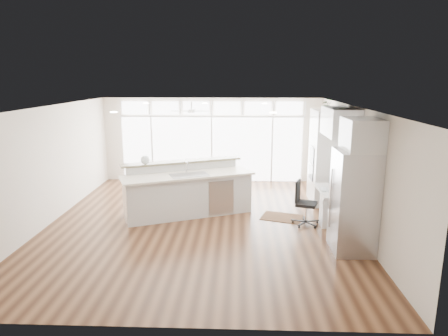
{
  "coord_description": "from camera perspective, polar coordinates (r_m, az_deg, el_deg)",
  "views": [
    {
      "loc": [
        0.9,
        -8.79,
        3.34
      ],
      "look_at": [
        0.53,
        0.6,
        1.19
      ],
      "focal_mm": 32.0,
      "sensor_mm": 36.0,
      "label": 1
    }
  ],
  "objects": [
    {
      "name": "floor",
      "position": [
        9.44,
        -3.38,
        -7.93
      ],
      "size": [
        7.0,
        8.0,
        0.02
      ],
      "primitive_type": "cube",
      "color": "#3C2112",
      "rests_on": "ground"
    },
    {
      "name": "desk_window",
      "position": [
        9.61,
        17.68,
        1.52
      ],
      "size": [
        0.04,
        0.85,
        0.85
      ],
      "primitive_type": "cube",
      "color": "white",
      "rests_on": "wall_right"
    },
    {
      "name": "fridge_cabinet",
      "position": [
        7.84,
        19.13,
        4.54
      ],
      "size": [
        0.64,
        0.9,
        0.6
      ],
      "primitive_type": "cube",
      "color": "silver",
      "rests_on": "wall_right"
    },
    {
      "name": "monitor",
      "position": [
        9.64,
        15.09,
        -1.95
      ],
      "size": [
        0.15,
        0.46,
        0.38
      ],
      "primitive_type": "cube",
      "rotation": [
        0.0,
        0.0,
        -0.16
      ],
      "color": "black",
      "rests_on": "desk_nook"
    },
    {
      "name": "oven_cabinet",
      "position": [
        11.03,
        14.11,
        1.55
      ],
      "size": [
        0.64,
        1.2,
        2.5
      ],
      "primitive_type": "cube",
      "color": "silver",
      "rests_on": "floor"
    },
    {
      "name": "keyboard",
      "position": [
        9.65,
        14.04,
        -2.99
      ],
      "size": [
        0.16,
        0.32,
        0.02
      ],
      "primitive_type": "cube",
      "rotation": [
        0.0,
        0.0,
        -0.16
      ],
      "color": "silver",
      "rests_on": "desk_nook"
    },
    {
      "name": "rug",
      "position": [
        9.89,
        8.25,
        -6.97
      ],
      "size": [
        1.12,
        0.95,
        0.01
      ],
      "primitive_type": "cube",
      "rotation": [
        0.0,
        0.0,
        -0.32
      ],
      "color": "#341D10",
      "rests_on": "floor"
    },
    {
      "name": "framed_photos",
      "position": [
        10.22,
        16.73,
        1.38
      ],
      "size": [
        0.06,
        0.22,
        0.8
      ],
      "primitive_type": "cube",
      "color": "black",
      "rests_on": "wall_right"
    },
    {
      "name": "office_chair",
      "position": [
        9.35,
        11.7,
        -4.99
      ],
      "size": [
        0.67,
        0.64,
        1.03
      ],
      "primitive_type": "cube",
      "rotation": [
        0.0,
        0.0,
        -0.33
      ],
      "color": "black",
      "rests_on": "floor"
    },
    {
      "name": "kitchen_island",
      "position": [
        9.85,
        -5.14,
        -3.13
      ],
      "size": [
        3.42,
        2.36,
        1.27
      ],
      "primitive_type": "cube",
      "rotation": [
        0.0,
        0.0,
        0.4
      ],
      "color": "silver",
      "rests_on": "floor"
    },
    {
      "name": "fishbowl",
      "position": [
        9.85,
        -11.19,
        1.15
      ],
      "size": [
        0.27,
        0.27,
        0.22
      ],
      "primitive_type": "sphere",
      "rotation": [
        0.0,
        0.0,
        0.25
      ],
      "color": "silver",
      "rests_on": "kitchen_island"
    },
    {
      "name": "transom_row",
      "position": [
        12.79,
        -1.8,
        8.55
      ],
      "size": [
        5.9,
        0.06,
        0.4
      ],
      "primitive_type": "cube",
      "color": "white",
      "rests_on": "wall_back"
    },
    {
      "name": "refrigerator",
      "position": [
        8.1,
        18.05,
        -4.57
      ],
      "size": [
        0.76,
        0.9,
        2.0
      ],
      "primitive_type": "cube",
      "color": "#B7B7BC",
      "rests_on": "floor"
    },
    {
      "name": "ceiling",
      "position": [
        8.85,
        -3.62,
        8.7
      ],
      "size": [
        7.0,
        8.0,
        0.02
      ],
      "primitive_type": "cube",
      "color": "white",
      "rests_on": "wall_back"
    },
    {
      "name": "recessed_lights",
      "position": [
        9.05,
        -3.49,
        8.66
      ],
      "size": [
        3.4,
        3.0,
        0.02
      ],
      "primitive_type": "cube",
      "color": "white",
      "rests_on": "ceiling"
    },
    {
      "name": "ceiling_fan",
      "position": [
        11.7,
        -4.67,
        8.61
      ],
      "size": [
        1.16,
        1.16,
        0.32
      ],
      "primitive_type": "cube",
      "color": "silver",
      "rests_on": "ceiling"
    },
    {
      "name": "upper_cabinets",
      "position": [
        9.42,
        16.3,
        6.32
      ],
      "size": [
        0.64,
        1.3,
        0.64
      ],
      "primitive_type": "cube",
      "color": "silver",
      "rests_on": "wall_right"
    },
    {
      "name": "wall_back",
      "position": [
        12.97,
        -1.75,
        4.03
      ],
      "size": [
        7.0,
        0.04,
        2.7
      ],
      "primitive_type": "cube",
      "color": "beige",
      "rests_on": "floor"
    },
    {
      "name": "wall_front",
      "position": [
        5.26,
        -7.86,
        -9.48
      ],
      "size": [
        7.0,
        0.04,
        2.7
      ],
      "primitive_type": "cube",
      "color": "beige",
      "rests_on": "floor"
    },
    {
      "name": "desk_nook",
      "position": [
        9.81,
        15.35,
        -5.17
      ],
      "size": [
        0.72,
        1.3,
        0.76
      ],
      "primitive_type": "cube",
      "color": "silver",
      "rests_on": "floor"
    },
    {
      "name": "wall_right",
      "position": [
        9.38,
        18.31,
        -0.05
      ],
      "size": [
        0.04,
        8.0,
        2.7
      ],
      "primitive_type": "cube",
      "color": "beige",
      "rests_on": "floor"
    },
    {
      "name": "glass_wall",
      "position": [
        12.96,
        -1.76,
        2.68
      ],
      "size": [
        5.8,
        0.06,
        2.08
      ],
      "primitive_type": "cube",
      "color": "white",
      "rests_on": "wall_back"
    },
    {
      "name": "wall_left",
      "position": [
        10.02,
        -23.83,
        0.31
      ],
      "size": [
        0.04,
        8.0,
        2.7
      ],
      "primitive_type": "cube",
      "color": "beige",
      "rests_on": "floor"
    },
    {
      "name": "potted_plant",
      "position": [
        10.85,
        14.5,
        8.62
      ],
      "size": [
        0.26,
        0.29,
        0.23
      ],
      "primitive_type": "imported",
      "rotation": [
        0.0,
        0.0,
        0.0
      ],
      "color": "#275022",
      "rests_on": "oven_cabinet"
    }
  ]
}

